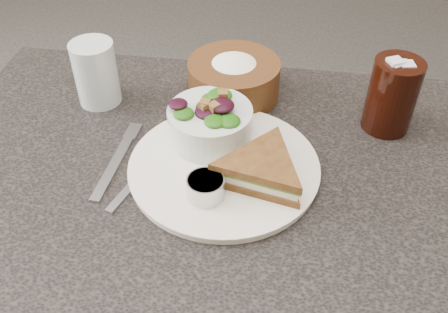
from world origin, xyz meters
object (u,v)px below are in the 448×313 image
Objects in this scene: dining_table at (223,309)px; water_glass at (96,73)px; salad_bowl at (210,119)px; bread_basket at (234,73)px; dinner_plate at (224,167)px; dressing_ramekin at (206,188)px; cola_glass at (393,93)px; sandwich at (262,169)px.

water_glass reaches higher than dining_table.
water_glass reaches higher than salad_bowl.
bread_basket is (0.02, 0.15, -0.00)m from salad_bowl.
water_glass is (-0.26, 0.16, 0.05)m from dinner_plate.
dressing_ramekin is at bearing -110.28° from dining_table.
bread_basket is at bearing 168.88° from cola_glass.
cola_glass is (0.30, 0.09, 0.02)m from salad_bowl.
sandwich is (0.06, -0.03, 0.03)m from dinner_plate.
bread_basket reaches higher than dressing_ramekin.
salad_bowl is 0.31m from cola_glass.
cola_glass reaches higher than salad_bowl.
water_glass is (-0.25, -0.05, 0.01)m from bread_basket.
sandwich reaches higher than dining_table.
cola_glass is (0.27, 0.16, 0.06)m from dinner_plate.
salad_bowl is 1.17× the size of water_glass.
sandwich is 1.18× the size of salad_bowl.
cola_glass is at bearing 34.41° from dining_table.
dinner_plate is 0.32m from cola_glass.
bread_basket is at bearing 89.27° from dressing_ramekin.
dressing_ramekin is 0.34m from water_glass.
sandwich is at bearing -29.79° from water_glass.
dressing_ramekin is at bearing -140.90° from cola_glass.
dinner_plate is (-0.00, 0.02, 0.38)m from dining_table.
bread_basket is at bearing 93.48° from dinner_plate.
dinner_plate is at bearing 77.16° from dressing_ramekin.
salad_bowl is at bearing -22.97° from water_glass.
salad_bowl is 0.25m from water_glass.
dinner_plate is at bearing -31.40° from water_glass.
dining_table is 0.49m from bread_basket.
sandwich is 1.38× the size of water_glass.
dinner_plate is 2.12× the size of cola_glass.
cola_glass is at bearing 39.10° from dressing_ramekin.
dressing_ramekin is 0.28m from bread_basket.
dining_table is 3.32× the size of dinner_plate.
dining_table is at bearing 69.72° from dressing_ramekin.
dinner_plate is 0.22m from bread_basket.
dressing_ramekin is (-0.02, -0.07, 0.02)m from dinner_plate.
dressing_ramekin is 0.37m from cola_glass.
cola_glass reaches higher than sandwich.
salad_bowl is (-0.03, 0.09, 0.43)m from dining_table.
salad_bowl reaches higher than dining_table.
bread_basket is at bearing 93.45° from dining_table.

